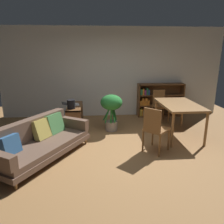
% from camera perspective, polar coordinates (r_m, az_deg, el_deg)
% --- Properties ---
extents(ground_plane, '(8.16, 8.16, 0.00)m').
position_cam_1_polar(ground_plane, '(4.48, 3.12, -10.50)').
color(ground_plane, '#9E7042').
extents(back_wall_panel, '(6.80, 0.10, 2.70)m').
position_cam_1_polar(back_wall_panel, '(6.73, 0.14, 10.38)').
color(back_wall_panel, silver).
rests_on(back_wall_panel, ground_plane).
extents(fabric_couch, '(1.78, 2.16, 0.72)m').
position_cam_1_polar(fabric_couch, '(4.40, -18.89, -7.15)').
color(fabric_couch, olive).
rests_on(fabric_couch, ground_plane).
extents(media_console, '(0.36, 1.06, 0.61)m').
position_cam_1_polar(media_console, '(5.82, -9.77, -1.28)').
color(media_console, brown).
rests_on(media_console, ground_plane).
extents(open_laptop, '(0.49, 0.36, 0.07)m').
position_cam_1_polar(open_laptop, '(5.80, -10.71, 2.04)').
color(open_laptop, silver).
rests_on(open_laptop, media_console).
extents(desk_speaker, '(0.20, 0.20, 0.22)m').
position_cam_1_polar(desk_speaker, '(5.42, -10.79, 2.05)').
color(desk_speaker, black).
rests_on(desk_speaker, media_console).
extents(potted_floor_plant, '(0.55, 0.55, 0.94)m').
position_cam_1_polar(potted_floor_plant, '(5.45, -0.17, 1.46)').
color(potted_floor_plant, '#9E9389').
rests_on(potted_floor_plant, ground_plane).
extents(dining_table, '(0.84, 1.38, 0.80)m').
position_cam_1_polar(dining_table, '(5.31, 17.38, 1.29)').
color(dining_table, olive).
rests_on(dining_table, ground_plane).
extents(dining_chair_near, '(0.60, 0.60, 0.94)m').
position_cam_1_polar(dining_chair_near, '(4.35, 11.31, -4.11)').
color(dining_chair_near, brown).
rests_on(dining_chair_near, ground_plane).
extents(dining_chair_far, '(0.43, 0.43, 0.92)m').
position_cam_1_polar(dining_chair_far, '(6.31, 12.58, 2.05)').
color(dining_chair_far, brown).
rests_on(dining_chair_far, ground_plane).
extents(bookshelf, '(1.43, 0.32, 1.03)m').
position_cam_1_polar(bookshelf, '(6.95, 11.81, 3.14)').
color(bookshelf, brown).
rests_on(bookshelf, ground_plane).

